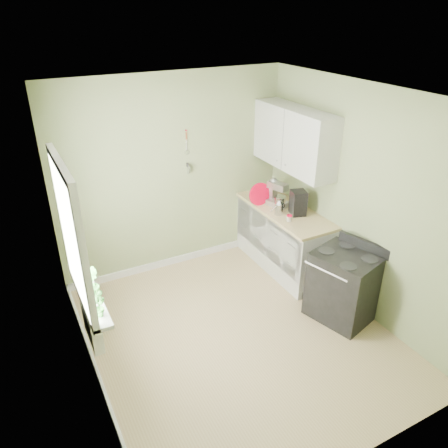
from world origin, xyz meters
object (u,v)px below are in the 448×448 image
stove (343,286)px  kettle (279,208)px  stand_mixer (277,195)px  coffee_maker (298,203)px

stove → kettle: kettle is taller
stove → kettle: size_ratio=5.03×
kettle → stove: bearing=-82.3°
stand_mixer → coffee_maker: size_ratio=1.14×
stove → coffee_maker: (0.06, 1.06, 0.63)m
coffee_maker → stand_mixer: bearing=103.1°
stand_mixer → stove: bearing=-89.1°
stand_mixer → coffee_maker: bearing=-76.9°
stove → coffee_maker: bearing=86.6°
kettle → coffee_maker: coffee_maker is taller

